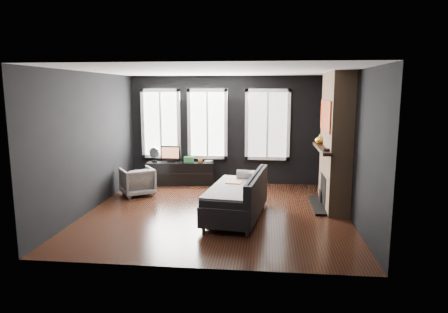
# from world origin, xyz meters

# --- Properties ---
(floor) EXTENTS (5.00, 5.00, 0.00)m
(floor) POSITION_xyz_m (0.00, 0.00, 0.00)
(floor) COLOR black
(floor) RESTS_ON ground
(ceiling) EXTENTS (5.00, 5.00, 0.00)m
(ceiling) POSITION_xyz_m (0.00, 0.00, 2.70)
(ceiling) COLOR white
(ceiling) RESTS_ON ground
(wall_back) EXTENTS (5.00, 0.02, 2.70)m
(wall_back) POSITION_xyz_m (0.00, 2.50, 1.35)
(wall_back) COLOR black
(wall_back) RESTS_ON ground
(wall_left) EXTENTS (0.02, 5.00, 2.70)m
(wall_left) POSITION_xyz_m (-2.50, 0.00, 1.35)
(wall_left) COLOR black
(wall_left) RESTS_ON ground
(wall_right) EXTENTS (0.02, 5.00, 2.70)m
(wall_right) POSITION_xyz_m (2.50, 0.00, 1.35)
(wall_right) COLOR black
(wall_right) RESTS_ON ground
(windows) EXTENTS (4.00, 0.16, 1.76)m
(windows) POSITION_xyz_m (-0.45, 2.46, 2.38)
(windows) COLOR white
(windows) RESTS_ON wall_back
(fireplace) EXTENTS (0.70, 1.62, 2.70)m
(fireplace) POSITION_xyz_m (2.30, 0.60, 1.35)
(fireplace) COLOR #93724C
(fireplace) RESTS_ON floor
(sofa) EXTENTS (1.24, 2.11, 0.86)m
(sofa) POSITION_xyz_m (0.39, -0.31, 0.43)
(sofa) COLOR black
(sofa) RESTS_ON floor
(stripe_pillow) EXTENTS (0.15, 0.34, 0.33)m
(stripe_pillow) POSITION_xyz_m (0.67, 0.16, 0.62)
(stripe_pillow) COLOR gray
(stripe_pillow) RESTS_ON sofa
(armchair) EXTENTS (0.91, 0.90, 0.69)m
(armchair) POSITION_xyz_m (-1.95, 1.07, 0.35)
(armchair) COLOR silver
(armchair) RESTS_ON floor
(media_console) EXTENTS (1.71, 0.68, 0.57)m
(media_console) POSITION_xyz_m (-1.20, 2.24, 0.29)
(media_console) COLOR black
(media_console) RESTS_ON floor
(monitor) EXTENTS (0.50, 0.11, 0.45)m
(monitor) POSITION_xyz_m (-1.46, 2.24, 0.80)
(monitor) COLOR black
(monitor) RESTS_ON media_console
(desk_fan) EXTENTS (0.31, 0.31, 0.37)m
(desk_fan) POSITION_xyz_m (-1.86, 2.17, 0.76)
(desk_fan) COLOR #A2A2A2
(desk_fan) RESTS_ON media_console
(mug) EXTENTS (0.13, 0.11, 0.11)m
(mug) POSITION_xyz_m (-0.70, 2.21, 0.63)
(mug) COLOR orange
(mug) RESTS_ON media_console
(book) EXTENTS (0.17, 0.05, 0.24)m
(book) POSITION_xyz_m (-0.60, 2.38, 0.69)
(book) COLOR tan
(book) RESTS_ON media_console
(storage_box) EXTENTS (0.25, 0.17, 0.13)m
(storage_box) POSITION_xyz_m (-0.99, 2.23, 0.64)
(storage_box) COLOR #307438
(storage_box) RESTS_ON media_console
(mantel_vase) EXTENTS (0.21, 0.22, 0.20)m
(mantel_vase) POSITION_xyz_m (2.05, 1.05, 1.33)
(mantel_vase) COLOR gold
(mantel_vase) RESTS_ON fireplace
(mantel_clock) EXTENTS (0.17, 0.17, 0.04)m
(mantel_clock) POSITION_xyz_m (2.05, 0.05, 1.25)
(mantel_clock) COLOR black
(mantel_clock) RESTS_ON fireplace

